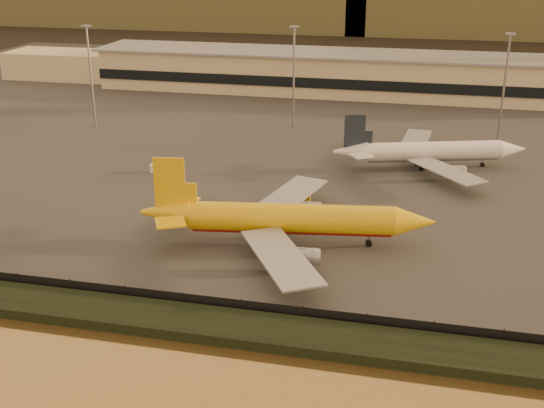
{
  "coord_description": "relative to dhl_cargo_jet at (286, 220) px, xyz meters",
  "views": [
    {
      "loc": [
        23.05,
        -86.44,
        45.18
      ],
      "look_at": [
        0.22,
        12.0,
        5.88
      ],
      "focal_mm": 45.0,
      "sensor_mm": 36.0,
      "label": 1
    }
  ],
  "objects": [
    {
      "name": "apron_light_masts",
      "position": [
        12.02,
        65.13,
        11.38
      ],
      "size": [
        152.2,
        12.2,
        25.4
      ],
      "color": "slate",
      "rests_on": "tarmac"
    },
    {
      "name": "gse_vehicle_white",
      "position": [
        -32.77,
        28.81,
        -3.26
      ],
      "size": [
        4.0,
        2.12,
        1.73
      ],
      "primitive_type": "cube",
      "rotation": [
        0.0,
        0.0,
        0.11
      ],
      "color": "silver",
      "rests_on": "tarmac"
    },
    {
      "name": "ground",
      "position": [
        -2.98,
        -9.87,
        -4.33
      ],
      "size": [
        900.0,
        900.0,
        0.0
      ],
      "primitive_type": "plane",
      "color": "black",
      "rests_on": "ground"
    },
    {
      "name": "terminal_building",
      "position": [
        -17.5,
        115.68,
        1.92
      ],
      "size": [
        202.0,
        25.0,
        12.6
      ],
      "color": "tan",
      "rests_on": "tarmac"
    },
    {
      "name": "embankment",
      "position": [
        -2.98,
        -26.87,
        -3.63
      ],
      "size": [
        320.0,
        7.0,
        1.4
      ],
      "primitive_type": "cube",
      "color": "black",
      "rests_on": "ground"
    },
    {
      "name": "gse_vehicle_yellow",
      "position": [
        -1.26,
        18.13,
        -3.25
      ],
      "size": [
        3.99,
        2.01,
        1.74
      ],
      "primitive_type": "cube",
      "rotation": [
        0.0,
        0.0,
        0.07
      ],
      "color": "#DCAA0B",
      "rests_on": "tarmac"
    },
    {
      "name": "dhl_cargo_jet",
      "position": [
        0.0,
        0.0,
        0.0
      ],
      "size": [
        46.22,
        44.8,
        13.82
      ],
      "rotation": [
        0.0,
        0.0,
        0.15
      ],
      "color": "#DCAA0B",
      "rests_on": "tarmac"
    },
    {
      "name": "perimeter_fence",
      "position": [
        -2.98,
        -22.87,
        -3.03
      ],
      "size": [
        300.0,
        0.05,
        2.2
      ],
      "primitive_type": "cube",
      "color": "black",
      "rests_on": "tarmac"
    },
    {
      "name": "white_narrowbody_jet",
      "position": [
        21.44,
        44.31,
        -0.6
      ],
      "size": [
        40.22,
        38.28,
        11.8
      ],
      "rotation": [
        0.0,
        0.0,
        0.3
      ],
      "color": "silver",
      "rests_on": "tarmac"
    },
    {
      "name": "tarmac",
      "position": [
        -2.98,
        85.13,
        -4.23
      ],
      "size": [
        320.0,
        220.0,
        0.2
      ],
      "primitive_type": "cube",
      "color": "#2D2D2D",
      "rests_on": "ground"
    }
  ]
}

